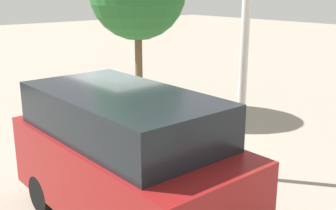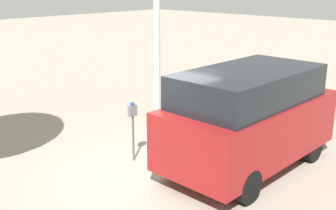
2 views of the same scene
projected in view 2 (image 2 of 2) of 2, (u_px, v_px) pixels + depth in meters
The scene contains 6 objects.
ground_plane at pixel (143, 173), 9.52m from camera, with size 80.00×80.00×0.00m, color gray.
parking_meter_near at pixel (133, 118), 9.89m from camera, with size 0.21×0.13×1.47m.
parking_meter_far at pixel (270, 84), 13.59m from camera, with size 0.21×0.13×1.33m.
lamp_post at pixel (157, 77), 11.25m from camera, with size 0.44×0.44×5.15m.
parked_van at pixel (249, 117), 9.44m from camera, with size 4.47×2.05×2.34m.
fire_hydrant at pixel (261, 98), 14.03m from camera, with size 0.20×0.20×0.84m.
Camera 2 is at (-5.88, -6.43, 4.19)m, focal length 45.00 mm.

